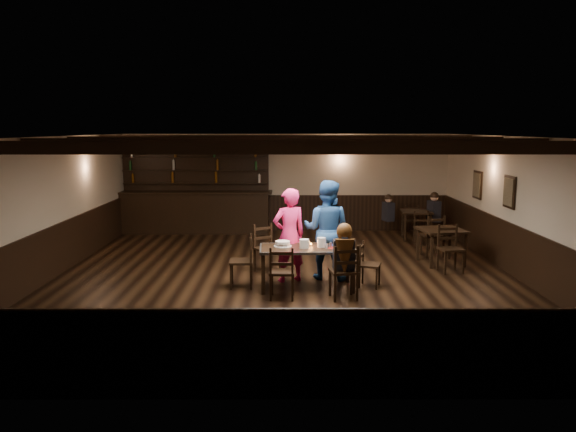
{
  "coord_description": "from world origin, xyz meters",
  "views": [
    {
      "loc": [
        0.05,
        -10.6,
        2.86
      ],
      "look_at": [
        0.05,
        0.2,
        1.16
      ],
      "focal_mm": 35.0,
      "sensor_mm": 36.0,
      "label": 1
    }
  ],
  "objects_px": {
    "chair_near_left": "(282,269)",
    "chair_near_right": "(345,268)",
    "woman_pink": "(289,235)",
    "cake": "(283,244)",
    "man_blue": "(327,230)",
    "bar_counter": "(195,206)",
    "dining_table": "(307,251)"
  },
  "relations": [
    {
      "from": "chair_near_left",
      "to": "bar_counter",
      "type": "distance_m",
      "value": 6.66
    },
    {
      "from": "chair_near_right",
      "to": "chair_near_left",
      "type": "bearing_deg",
      "value": 178.65
    },
    {
      "from": "dining_table",
      "to": "chair_near_left",
      "type": "xyz_separation_m",
      "value": [
        -0.45,
        -0.69,
        -0.15
      ]
    },
    {
      "from": "chair_near_left",
      "to": "bar_counter",
      "type": "height_order",
      "value": "bar_counter"
    },
    {
      "from": "dining_table",
      "to": "cake",
      "type": "relative_size",
      "value": 5.28
    },
    {
      "from": "chair_near_left",
      "to": "man_blue",
      "type": "distance_m",
      "value": 1.65
    },
    {
      "from": "woman_pink",
      "to": "cake",
      "type": "relative_size",
      "value": 5.4
    },
    {
      "from": "bar_counter",
      "to": "man_blue",
      "type": "bearing_deg",
      "value": -55.74
    },
    {
      "from": "chair_near_left",
      "to": "chair_near_right",
      "type": "height_order",
      "value": "chair_near_right"
    },
    {
      "from": "man_blue",
      "to": "bar_counter",
      "type": "height_order",
      "value": "bar_counter"
    },
    {
      "from": "chair_near_right",
      "to": "man_blue",
      "type": "xyz_separation_m",
      "value": [
        -0.22,
        1.39,
        0.39
      ]
    },
    {
      "from": "chair_near_left",
      "to": "man_blue",
      "type": "xyz_separation_m",
      "value": [
        0.84,
        1.36,
        0.42
      ]
    },
    {
      "from": "chair_near_left",
      "to": "chair_near_right",
      "type": "bearing_deg",
      "value": -1.35
    },
    {
      "from": "chair_near_left",
      "to": "woman_pink",
      "type": "height_order",
      "value": "woman_pink"
    },
    {
      "from": "dining_table",
      "to": "chair_near_right",
      "type": "xyz_separation_m",
      "value": [
        0.61,
        -0.71,
        -0.13
      ]
    },
    {
      "from": "chair_near_left",
      "to": "chair_near_right",
      "type": "distance_m",
      "value": 1.05
    },
    {
      "from": "dining_table",
      "to": "woman_pink",
      "type": "height_order",
      "value": "woman_pink"
    },
    {
      "from": "dining_table",
      "to": "chair_near_left",
      "type": "relative_size",
      "value": 1.9
    },
    {
      "from": "man_blue",
      "to": "chair_near_left",
      "type": "bearing_deg",
      "value": 76.56
    },
    {
      "from": "chair_near_left",
      "to": "dining_table",
      "type": "bearing_deg",
      "value": 57.01
    },
    {
      "from": "dining_table",
      "to": "bar_counter",
      "type": "bearing_deg",
      "value": 117.77
    },
    {
      "from": "man_blue",
      "to": "bar_counter",
      "type": "relative_size",
      "value": 0.45
    },
    {
      "from": "dining_table",
      "to": "bar_counter",
      "type": "relative_size",
      "value": 0.41
    },
    {
      "from": "man_blue",
      "to": "bar_counter",
      "type": "xyz_separation_m",
      "value": [
        -3.29,
        4.83,
        -0.22
      ]
    },
    {
      "from": "chair_near_right",
      "to": "man_blue",
      "type": "height_order",
      "value": "man_blue"
    },
    {
      "from": "woman_pink",
      "to": "bar_counter",
      "type": "bearing_deg",
      "value": -85.49
    },
    {
      "from": "chair_near_right",
      "to": "man_blue",
      "type": "distance_m",
      "value": 1.46
    },
    {
      "from": "chair_near_right",
      "to": "cake",
      "type": "bearing_deg",
      "value": 143.16
    },
    {
      "from": "man_blue",
      "to": "bar_counter",
      "type": "distance_m",
      "value": 5.84
    },
    {
      "from": "chair_near_right",
      "to": "woman_pink",
      "type": "height_order",
      "value": "woman_pink"
    },
    {
      "from": "bar_counter",
      "to": "woman_pink",
      "type": "bearing_deg",
      "value": -62.88
    },
    {
      "from": "woman_pink",
      "to": "cake",
      "type": "xyz_separation_m",
      "value": [
        -0.12,
        -0.4,
        -0.08
      ]
    }
  ]
}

